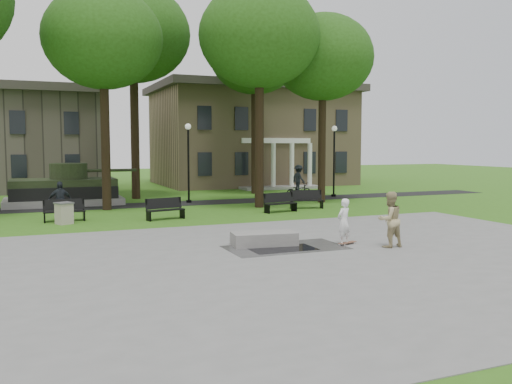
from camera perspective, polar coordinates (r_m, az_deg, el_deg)
ground at (r=21.06m, az=0.48°, el=-4.49°), size 120.00×120.00×0.00m
plaza at (r=16.65m, az=7.22°, el=-7.05°), size 22.00×16.00×0.02m
footpath at (r=32.36m, az=-7.79°, el=-1.20°), size 44.00×2.60×0.01m
building_right at (r=48.63m, az=-0.54°, el=6.02°), size 17.00×12.00×8.60m
tree_1 at (r=30.36m, az=-15.80°, el=15.22°), size 6.20×6.20×11.63m
tree_2 at (r=30.53m, az=0.35°, el=16.03°), size 6.60×6.60×12.16m
tree_3 at (r=33.24m, az=7.05°, el=13.83°), size 6.00×6.00×11.19m
tree_4 at (r=36.33m, az=-12.82°, el=15.85°), size 7.20×7.20×13.50m
tree_5 at (r=39.00m, az=-0.13°, el=14.14°), size 6.40×6.40×12.44m
lamp_mid at (r=32.60m, az=-7.13°, el=3.76°), size 0.36×0.36×4.73m
lamp_right at (r=36.52m, az=8.22°, el=3.88°), size 0.36×0.36×4.73m
tank_monument at (r=33.29m, az=-19.51°, el=0.20°), size 7.45×3.40×2.40m
puddle at (r=18.10m, az=2.83°, el=-6.01°), size 2.20×1.20×0.00m
concrete_block at (r=18.71m, az=0.86°, el=-4.94°), size 2.32×1.29×0.45m
skateboard at (r=19.16m, az=9.61°, el=-5.35°), size 0.80×0.45×0.07m
skateboarder at (r=18.98m, az=9.22°, el=-3.10°), size 0.69×0.57×1.60m
friend_watching at (r=18.80m, az=13.89°, el=-2.83°), size 0.95×0.76×1.88m
pedestrian_walker at (r=26.44m, az=-19.95°, el=-0.88°), size 1.08×0.49×1.80m
cyclist at (r=34.93m, az=4.51°, el=0.75°), size 2.08×1.23×2.19m
park_bench_0 at (r=26.10m, az=-19.54°, el=-1.78°), size 1.81×0.56×1.00m
park_bench_1 at (r=25.56m, az=-9.54°, el=-1.70°), size 1.85×0.89×1.00m
park_bench_2 at (r=27.97m, az=2.55°, el=-1.06°), size 1.85×0.82×1.00m
park_bench_3 at (r=29.69m, az=5.28°, el=-0.73°), size 1.85×0.87×1.00m
trash_bin at (r=25.19m, az=-19.55°, el=-2.10°), size 0.87×0.87×0.96m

